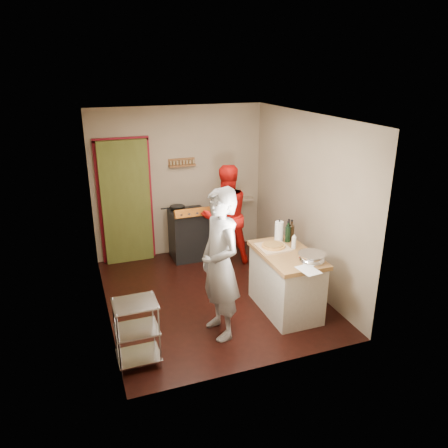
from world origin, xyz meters
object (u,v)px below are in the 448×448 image
Objects in this scene: island at (286,280)px; wire_shelving at (137,330)px; stove at (188,234)px; person_stripe at (220,265)px; person_red at (226,216)px.

wire_shelving is at bearing -167.38° from island.
stove is 2.94m from wire_shelving.
wire_shelving is 0.62× the size of island.
person_stripe is (1.08, 0.25, 0.52)m from wire_shelving.
wire_shelving is at bearing -84.88° from person_stripe.
stove is 2.29m from island.
stove is 1.26× the size of wire_shelving.
person_red reaches higher than island.
wire_shelving is 0.42× the size of person_stripe.
person_stripe is (-0.25, -2.37, 0.51)m from stove.
stove is 0.78× the size of island.
stove is 2.44m from person_stripe.
island is at bearing 93.86° from person_stripe.
stove is 0.52× the size of person_stripe.
stove is at bearing 110.07° from island.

